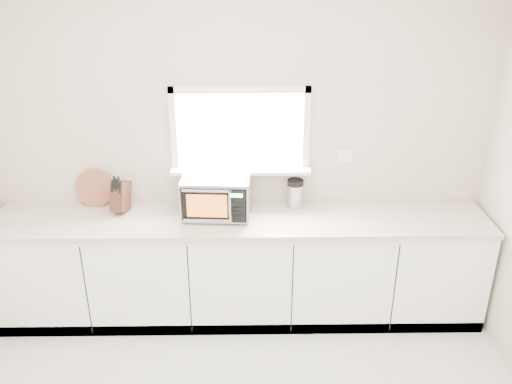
{
  "coord_description": "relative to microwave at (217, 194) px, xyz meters",
  "views": [
    {
      "loc": [
        0.07,
        -2.12,
        2.87
      ],
      "look_at": [
        0.12,
        1.55,
        1.21
      ],
      "focal_mm": 38.0,
      "sensor_mm": 36.0,
      "label": 1
    }
  ],
  "objects": [
    {
      "name": "back_wall",
      "position": [
        0.19,
        0.24,
        0.27
      ],
      "size": [
        4.0,
        0.17,
        2.7
      ],
      "color": "beige",
      "rests_on": "ground"
    },
    {
      "name": "cabinets",
      "position": [
        0.19,
        -0.05,
        -0.65
      ],
      "size": [
        3.92,
        0.6,
        0.88
      ],
      "primitive_type": "cube",
      "color": "white",
      "rests_on": "ground"
    },
    {
      "name": "countertop",
      "position": [
        0.19,
        -0.06,
        -0.19
      ],
      "size": [
        3.92,
        0.64,
        0.04
      ],
      "primitive_type": "cube",
      "color": "beige",
      "rests_on": "cabinets"
    },
    {
      "name": "microwave",
      "position": [
        0.0,
        0.0,
        0.0
      ],
      "size": [
        0.54,
        0.46,
        0.33
      ],
      "rotation": [
        0.0,
        0.0,
        -0.06
      ],
      "color": "black",
      "rests_on": "countertop"
    },
    {
      "name": "knife_block",
      "position": [
        -0.77,
        0.06,
        -0.04
      ],
      "size": [
        0.15,
        0.24,
        0.32
      ],
      "rotation": [
        0.0,
        0.0,
        -0.23
      ],
      "color": "#401F16",
      "rests_on": "countertop"
    },
    {
      "name": "cutting_board",
      "position": [
        -1.01,
        0.19,
        -0.02
      ],
      "size": [
        0.31,
        0.07,
        0.31
      ],
      "primitive_type": "cylinder",
      "rotation": [
        1.4,
        0.0,
        0.0
      ],
      "color": "brown",
      "rests_on": "countertop"
    },
    {
      "name": "coffee_grinder",
      "position": [
        0.63,
        0.14,
        -0.06
      ],
      "size": [
        0.14,
        0.14,
        0.24
      ],
      "rotation": [
        0.0,
        0.0,
        0.06
      ],
      "color": "#ADB0B5",
      "rests_on": "countertop"
    }
  ]
}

